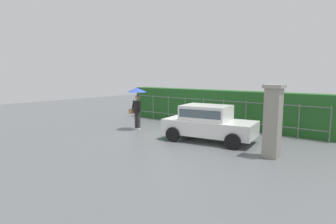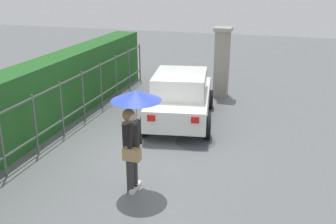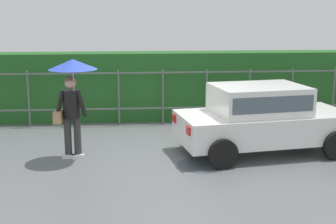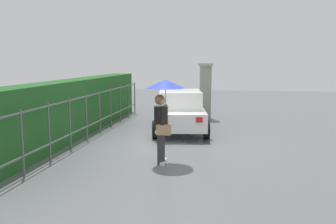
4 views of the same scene
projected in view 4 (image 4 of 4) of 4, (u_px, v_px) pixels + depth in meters
ground_plane at (160, 144)px, 10.80m from camera, size 40.00×40.00×0.00m
car at (180, 109)px, 12.63m from camera, size 3.93×2.33×1.48m
pedestrian at (164, 102)px, 8.59m from camera, size 0.98×0.98×2.09m
gate_pillar at (206, 91)px, 15.25m from camera, size 0.60×0.60×2.42m
fence_section at (93, 112)px, 11.75m from camera, size 10.76×0.05×1.50m
hedge_row at (72, 108)px, 11.86m from camera, size 11.71×0.90×1.90m
puddle_near at (198, 141)px, 11.26m from camera, size 1.05×1.05×0.00m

